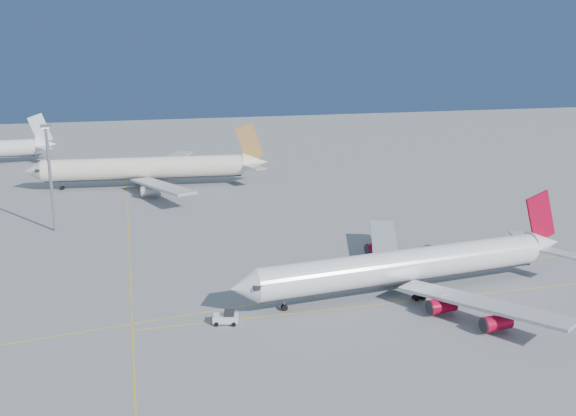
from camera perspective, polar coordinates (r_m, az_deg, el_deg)
The scene contains 6 objects.
ground at distance 121.36m, azimuth 5.53°, elevation -5.99°, with size 500.00×500.00×0.00m, color slate.
taxiway_lines at distance 123.25m, azimuth -1.96°, elevation -5.59°, with size 118.86×140.00×0.02m.
airliner_virgin at distance 113.90m, azimuth 10.85°, elevation -5.03°, with size 64.86×57.93×16.00m.
airliner_etihad at distance 195.22m, azimuth -12.17°, elevation 3.49°, with size 71.28×65.63×18.59m.
pushback_tug at distance 101.57m, azimuth -5.50°, elevation -9.67°, with size 4.22×3.13×2.17m.
light_mast at distance 154.28m, azimuth -20.43°, elevation 3.24°, with size 2.12×2.12×24.49m.
Camera 1 is at (-38.87, -106.58, 43.11)m, focal length 40.00 mm.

